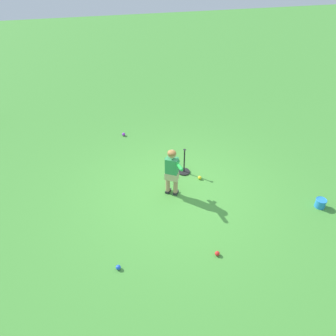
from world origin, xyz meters
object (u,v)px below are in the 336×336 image
play_ball_midfield (200,178)px  batting_tee (184,169)px  toy_bucket (320,203)px  play_ball_behind_batter (217,253)px  play_ball_near_batter (118,267)px  child_batter (172,168)px  play_ball_far_right (124,134)px

play_ball_midfield → batting_tee: bearing=128.1°
play_ball_midfield → toy_bucket: 2.52m
play_ball_behind_batter → batting_tee: bearing=86.4°
toy_bucket → play_ball_near_batter: bearing=-173.6°
batting_tee → play_ball_near_batter: bearing=-128.6°
child_batter → play_ball_midfield: child_batter is taller
play_ball_far_right → toy_bucket: bearing=-48.6°
play_ball_behind_batter → batting_tee: (0.15, 2.43, 0.06)m
play_ball_midfield → batting_tee: size_ratio=0.13×
play_ball_near_batter → toy_bucket: size_ratio=0.38×
batting_tee → toy_bucket: (2.30, -1.82, -0.01)m
play_ball_near_batter → batting_tee: (1.82, 2.28, 0.06)m
play_ball_near_batter → batting_tee: 2.92m
play_ball_behind_batter → play_ball_near_batter: (-1.67, 0.15, -0.00)m
child_batter → play_ball_near_batter: (-1.36, -1.63, -0.61)m
play_ball_behind_batter → play_ball_far_right: size_ratio=0.92×
play_ball_behind_batter → batting_tee: 2.44m
toy_bucket → play_ball_midfield: bearing=144.0°
play_ball_far_right → batting_tee: batting_tee is taller
play_ball_behind_batter → play_ball_midfield: bearing=78.7°
child_batter → toy_bucket: size_ratio=5.00×
child_batter → play_ball_midfield: bearing=23.3°
play_ball_far_right → toy_bucket: 5.15m
batting_tee → toy_bucket: size_ratio=2.87×
play_ball_midfield → play_ball_near_batter: bearing=-137.1°
child_batter → play_ball_midfield: (0.73, 0.32, -0.61)m
play_ball_behind_batter → toy_bucket: (2.46, 0.61, 0.06)m
toy_bucket → play_ball_behind_batter: bearing=-166.0°
play_ball_midfield → batting_tee: (-0.27, 0.34, 0.06)m
child_batter → play_ball_behind_batter: 1.90m
play_ball_far_right → toy_bucket: toy_bucket is taller
batting_tee → play_ball_midfield: bearing=-51.9°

